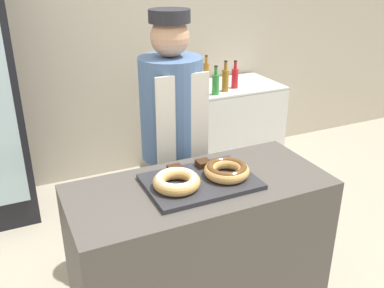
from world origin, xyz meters
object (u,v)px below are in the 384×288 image
brownie_back_right (203,163)px  bottle_green (216,83)px  serving_tray (200,182)px  brownie_back_left (175,169)px  bottle_amber_b (225,79)px  donut_light_glaze (177,181)px  bottle_amber (206,71)px  chest_freezer (227,126)px  baker_person (172,144)px  donut_chocolate_glaze (227,170)px  bottle_red (235,77)px

brownie_back_right → bottle_green: (0.82, 1.41, -0.01)m
serving_tray → brownie_back_left: size_ratio=7.74×
serving_tray → bottle_amber_b: 1.90m
donut_light_glaze → bottle_amber: size_ratio=0.90×
brownie_back_right → chest_freezer: (1.08, 1.63, -0.53)m
baker_person → brownie_back_right: bearing=-89.4°
baker_person → bottle_green: baker_person is taller
brownie_back_left → baker_person: (0.16, 0.42, -0.06)m
donut_light_glaze → donut_chocolate_glaze: (0.28, 0.00, 0.00)m
chest_freezer → brownie_back_left: bearing=-127.3°
brownie_back_right → bottle_amber_b: bearing=57.1°
brownie_back_right → baker_person: (-0.00, 0.42, -0.06)m
donut_chocolate_glaze → brownie_back_left: size_ratio=3.26×
chest_freezer → bottle_amber: 0.58m
bottle_red → bottle_amber_b: (-0.13, -0.06, 0.01)m
bottle_amber_b → bottle_green: bearing=-157.1°
donut_light_glaze → donut_chocolate_glaze: 0.28m
baker_person → bottle_amber: (0.95, 1.41, 0.05)m
baker_person → bottle_red: size_ratio=6.63×
donut_light_glaze → donut_chocolate_glaze: size_ratio=1.00×
brownie_back_left → bottle_amber: bearing=59.0°
serving_tray → chest_freezer: (1.16, 1.76, -0.50)m
donut_light_glaze → donut_chocolate_glaze: same height
chest_freezer → bottle_amber_b: 0.57m
baker_person → serving_tray: bearing=-97.9°
chest_freezer → bottle_red: bottle_red is taller
serving_tray → donut_chocolate_glaze: bearing=-8.6°
bottle_amber → bottle_amber_b: 0.37m
serving_tray → bottle_amber_b: size_ratio=1.97×
serving_tray → baker_person: (0.08, 0.55, -0.03)m
bottle_amber → bottle_amber_b: bottle_amber_b is taller
donut_light_glaze → bottle_red: 2.12m
serving_tray → bottle_amber: bearing=62.5°
donut_light_glaze → donut_chocolate_glaze: bearing=0.0°
baker_person → bottle_red: (1.09, 1.10, 0.04)m
donut_chocolate_glaze → serving_tray: bearing=171.4°
brownie_back_right → chest_freezer: brownie_back_right is taller
donut_light_glaze → brownie_back_left: bearing=69.4°
bottle_amber → brownie_back_right: bearing=-117.2°
donut_light_glaze → bottle_red: bottle_red is taller
baker_person → bottle_amber_b: bearing=47.5°
donut_light_glaze → bottle_green: bottle_green is taller
donut_light_glaze → chest_freezer: donut_light_glaze is taller
bottle_red → brownie_back_right: bearing=-125.4°
bottle_amber → chest_freezer: bearing=-56.8°
baker_person → bottle_green: 1.29m
baker_person → bottle_amber_b: (0.95, 1.04, 0.05)m
donut_light_glaze → baker_person: baker_person is taller
bottle_red → chest_freezer: bearing=92.0°
serving_tray → chest_freezer: serving_tray is taller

